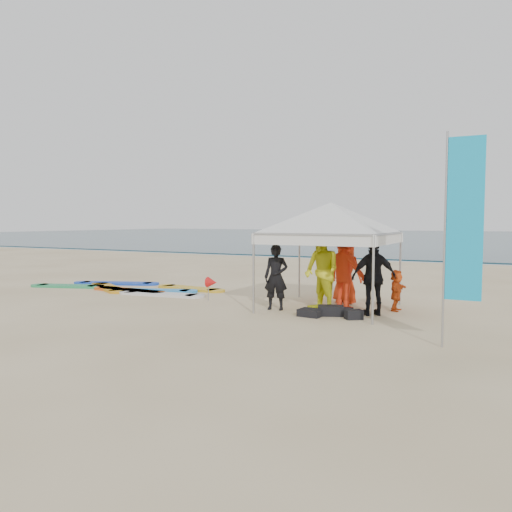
{
  "coord_description": "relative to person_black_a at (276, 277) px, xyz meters",
  "views": [
    {
      "loc": [
        5.45,
        -8.84,
        2.1
      ],
      "look_at": [
        -0.45,
        2.6,
        1.2
      ],
      "focal_mm": 35.0,
      "sensor_mm": 36.0,
      "label": 1
    }
  ],
  "objects": [
    {
      "name": "ground",
      "position": [
        -0.49,
        -1.81,
        -0.78
      ],
      "size": [
        120.0,
        120.0,
        0.0
      ],
      "primitive_type": "plane",
      "color": "beige",
      "rests_on": "ground"
    },
    {
      "name": "ocean",
      "position": [
        -0.49,
        58.19,
        -0.74
      ],
      "size": [
        160.0,
        84.0,
        0.08
      ],
      "primitive_type": "cube",
      "color": "#0C2633",
      "rests_on": "ground"
    },
    {
      "name": "shoreline_foam",
      "position": [
        -0.49,
        16.39,
        -0.78
      ],
      "size": [
        160.0,
        1.2,
        0.01
      ],
      "primitive_type": "cube",
      "color": "silver",
      "rests_on": "ground"
    },
    {
      "name": "person_black_a",
      "position": [
        0.0,
        0.0,
        0.0
      ],
      "size": [
        0.63,
        0.48,
        1.56
      ],
      "primitive_type": "imported",
      "rotation": [
        0.0,
        0.0,
        0.2
      ],
      "color": "black",
      "rests_on": "ground"
    },
    {
      "name": "person_yellow",
      "position": [
        1.04,
        0.28,
        0.17
      ],
      "size": [
        1.16,
        1.11,
        1.89
      ],
      "primitive_type": "imported",
      "rotation": [
        0.0,
        0.0,
        -0.59
      ],
      "color": "yellow",
      "rests_on": "ground"
    },
    {
      "name": "person_orange_a",
      "position": [
        1.41,
        0.92,
        0.18
      ],
      "size": [
        1.41,
        1.11,
        1.92
      ],
      "primitive_type": "imported",
      "rotation": [
        0.0,
        0.0,
        2.77
      ],
      "color": "red",
      "rests_on": "ground"
    },
    {
      "name": "person_black_b",
      "position": [
        2.24,
        0.35,
        0.08
      ],
      "size": [
        1.07,
        0.91,
        1.72
      ],
      "primitive_type": "imported",
      "rotation": [
        0.0,
        0.0,
        3.73
      ],
      "color": "black",
      "rests_on": "ground"
    },
    {
      "name": "person_orange_b",
      "position": [
        1.16,
        1.74,
        0.07
      ],
      "size": [
        0.91,
        0.67,
        1.69
      ],
      "primitive_type": "imported",
      "rotation": [
        0.0,
        0.0,
        2.97
      ],
      "color": "red",
      "rests_on": "ground"
    },
    {
      "name": "person_seated",
      "position": [
        2.57,
        1.15,
        -0.29
      ],
      "size": [
        0.3,
        0.9,
        0.97
      ],
      "primitive_type": "imported",
      "rotation": [
        0.0,
        0.0,
        1.55
      ],
      "color": "#C74311",
      "rests_on": "ground"
    },
    {
      "name": "canopy_tent",
      "position": [
        1.11,
        0.7,
        1.75
      ],
      "size": [
        3.86,
        3.86,
        2.91
      ],
      "color": "#A5A5A8",
      "rests_on": "ground"
    },
    {
      "name": "feather_flag",
      "position": [
        4.23,
        -1.94,
        1.32
      ],
      "size": [
        0.6,
        0.04,
        3.56
      ],
      "color": "#A5A5A8",
      "rests_on": "ground"
    },
    {
      "name": "marker_pennant",
      "position": [
        -2.03,
        0.37,
        -0.28
      ],
      "size": [
        0.28,
        0.28,
        0.64
      ],
      "color": "#A5A5A8",
      "rests_on": "ground"
    },
    {
      "name": "gear_pile",
      "position": [
        1.44,
        -0.2,
        -0.68
      ],
      "size": [
        1.43,
        0.79,
        0.22
      ],
      "color": "black",
      "rests_on": "ground"
    },
    {
      "name": "surfboard_spread",
      "position": [
        -5.41,
        1.11,
        -0.74
      ],
      "size": [
        5.87,
        2.47,
        0.07
      ],
      "color": "gold",
      "rests_on": "ground"
    }
  ]
}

